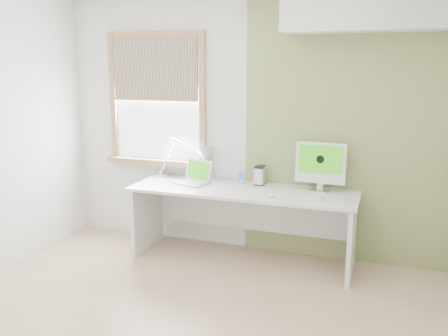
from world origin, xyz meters
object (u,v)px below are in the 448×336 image
at_px(laptop, 194,177).
at_px(desk_lamp, 197,158).
at_px(external_drive, 260,175).
at_px(imac, 321,164).
at_px(desk, 244,207).

bearing_deg(laptop, desk_lamp, 102.04).
bearing_deg(desk_lamp, laptop, -77.96).
distance_m(external_drive, imac, 0.63).
bearing_deg(laptop, desk, -1.68).
bearing_deg(imac, desk_lamp, 176.73).
xyz_separation_m(desk_lamp, external_drive, (0.69, -0.02, -0.13)).
xyz_separation_m(desk, laptop, (-0.54, 0.02, 0.25)).
relative_size(desk_lamp, external_drive, 4.05).
height_order(desk, laptop, laptop).
height_order(desk, imac, imac).
bearing_deg(imac, external_drive, 175.34).
distance_m(desk, external_drive, 0.35).
bearing_deg(desk, desk_lamp, 161.13).
distance_m(desk_lamp, laptop, 0.25).
distance_m(laptop, imac, 1.27).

